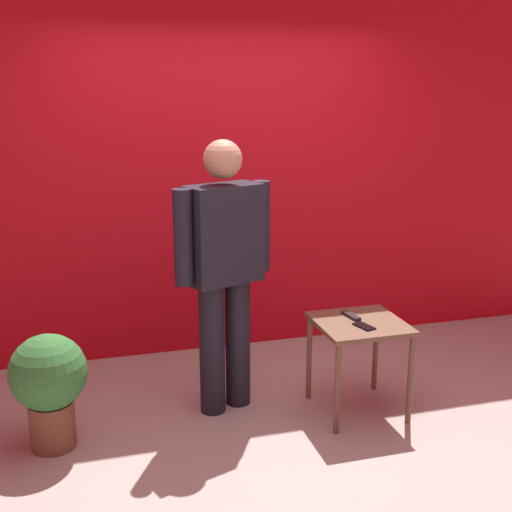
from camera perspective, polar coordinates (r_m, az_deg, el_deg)
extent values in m
plane|color=#9E9991|center=(4.13, 2.22, -15.22)|extent=(12.00, 12.00, 0.00)
cube|color=#B30C18|center=(5.09, -3.04, 8.56)|extent=(6.35, 0.12, 3.03)
cylinder|color=black|center=(4.23, -3.81, -7.98)|extent=(0.21, 0.21, 0.86)
cylinder|color=black|center=(4.33, -1.59, -7.41)|extent=(0.21, 0.21, 0.86)
cube|color=black|center=(4.06, -2.81, 1.91)|extent=(0.52, 0.38, 0.61)
cube|color=silver|center=(4.15, -3.72, 2.61)|extent=(0.13, 0.06, 0.51)
cube|color=#B2333D|center=(4.16, -3.77, 2.38)|extent=(0.05, 0.02, 0.46)
cylinder|color=black|center=(3.91, -6.29, 1.58)|extent=(0.15, 0.15, 0.58)
cylinder|color=black|center=(4.21, 0.43, 2.61)|extent=(0.15, 0.15, 0.58)
sphere|color=#A87A5B|center=(3.98, -2.89, 8.33)|extent=(0.24, 0.24, 0.24)
cube|color=brown|center=(4.23, 8.92, -5.79)|extent=(0.54, 0.54, 0.03)
cylinder|color=brown|center=(4.05, 7.02, -11.32)|extent=(0.04, 0.04, 0.58)
cylinder|color=brown|center=(4.25, 13.14, -10.33)|extent=(0.04, 0.04, 0.58)
cylinder|color=brown|center=(4.46, 4.60, -8.75)|extent=(0.04, 0.04, 0.58)
cylinder|color=brown|center=(4.64, 10.26, -7.99)|extent=(0.04, 0.04, 0.58)
cube|color=black|center=(4.13, 9.30, -6.00)|extent=(0.11, 0.16, 0.01)
cube|color=black|center=(4.29, 8.18, -5.11)|extent=(0.07, 0.17, 0.02)
cylinder|color=brown|center=(4.13, -17.12, -13.68)|extent=(0.26, 0.26, 0.28)
sphere|color=#2D7233|center=(3.99, -17.47, -9.53)|extent=(0.44, 0.44, 0.44)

